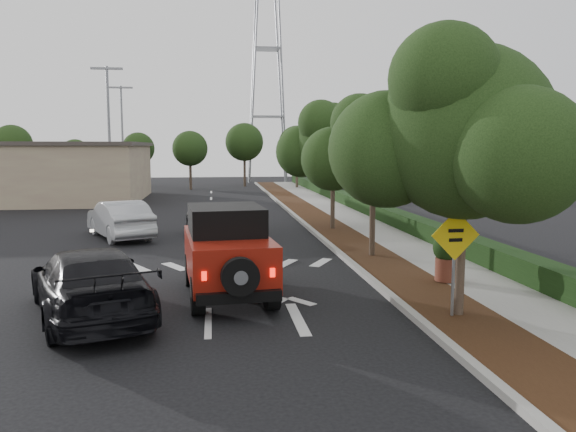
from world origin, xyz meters
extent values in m
plane|color=black|center=(0.00, 0.00, 0.00)|extent=(120.00, 120.00, 0.00)
cube|color=#9E9B93|center=(4.60, 12.00, 0.07)|extent=(0.20, 70.00, 0.15)
cube|color=black|center=(5.60, 12.00, 0.06)|extent=(1.80, 70.00, 0.12)
cube|color=gray|center=(7.50, 12.00, 0.06)|extent=(2.00, 70.00, 0.12)
cube|color=black|center=(8.90, 12.00, 0.40)|extent=(0.80, 70.00, 0.80)
cylinder|color=black|center=(-0.49, 3.43, 0.45)|extent=(0.39, 0.92, 0.89)
cylinder|color=black|center=(1.24, 3.59, 0.45)|extent=(0.39, 0.92, 0.89)
cylinder|color=black|center=(-0.24, 0.64, 0.45)|extent=(0.39, 0.92, 0.89)
cylinder|color=black|center=(1.49, 0.80, 0.45)|extent=(0.39, 0.92, 0.89)
cube|color=maroon|center=(0.50, 2.11, 1.06)|extent=(2.37, 4.29, 1.11)
cube|color=black|center=(0.47, 2.45, 1.97)|extent=(2.04, 2.42, 0.71)
cube|color=maroon|center=(0.36, 3.67, 0.97)|extent=(1.86, 1.31, 0.91)
cube|color=black|center=(0.69, -0.03, 0.56)|extent=(1.92, 0.37, 0.25)
cylinder|color=black|center=(0.71, -0.18, 1.06)|extent=(0.87, 0.32, 0.85)
cube|color=#FF190C|center=(-0.07, -0.03, 1.06)|extent=(0.11, 0.05, 0.20)
cube|color=#FF190C|center=(1.45, 0.11, 1.06)|extent=(0.11, 0.05, 0.20)
imported|color=#94979B|center=(0.50, 11.90, 0.69)|extent=(3.39, 5.36, 1.38)
imported|color=black|center=(-2.65, 0.75, 0.80)|extent=(3.99, 5.96, 1.60)
imported|color=#B8BBC1|center=(-3.80, 12.20, 0.80)|extent=(3.53, 5.12, 1.60)
imported|color=#B3B6BB|center=(-10.27, 25.54, 0.68)|extent=(4.29, 2.83, 1.36)
cylinder|color=slate|center=(5.40, -0.59, 1.21)|extent=(0.08, 0.08, 2.18)
cube|color=#E3BC0B|center=(5.40, -0.62, 1.94)|extent=(1.12, 0.07, 1.12)
cube|color=black|center=(5.40, -0.64, 2.05)|extent=(0.35, 0.02, 0.08)
cube|color=black|center=(5.40, -0.64, 1.84)|extent=(0.31, 0.02, 0.08)
cylinder|color=brown|center=(6.60, 2.50, 0.46)|extent=(0.65, 0.65, 0.64)
sphere|color=black|center=(6.60, 2.50, 1.07)|extent=(0.80, 0.80, 0.80)
imported|color=black|center=(6.60, 2.50, 1.16)|extent=(0.69, 0.60, 0.76)
camera|label=1|loc=(0.15, -12.15, 3.87)|focal=35.00mm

